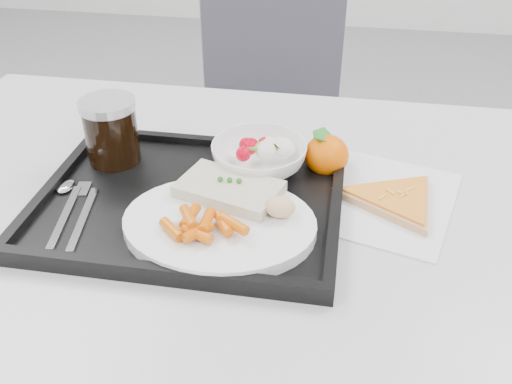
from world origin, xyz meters
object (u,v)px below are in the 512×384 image
tangerine (327,155)px  cola_glass (111,130)px  tray (191,202)px  salad_bowl (259,157)px  pizza_slice (395,199)px  chair (268,103)px  dinner_plate (219,224)px  table (231,232)px

tangerine → cola_glass: bearing=-173.6°
tray → salad_bowl: (0.09, 0.10, 0.03)m
pizza_slice → chair: bearing=112.0°
dinner_plate → pizza_slice: size_ratio=1.27×
table → tangerine: size_ratio=13.06×
chair → dinner_plate: size_ratio=3.44×
chair → dinner_plate: bearing=-85.8°
chair → dinner_plate: (0.07, -0.89, 0.24)m
tangerine → chair: bearing=106.1°
cola_glass → pizza_slice: bearing=-4.2°
dinner_plate → chair: bearing=94.2°
cola_glass → tangerine: bearing=6.4°
cola_glass → pizza_slice: size_ratio=0.51×
cola_glass → salad_bowl: bearing=1.9°
chair → cola_glass: bearing=-101.4°
tangerine → salad_bowl: bearing=-163.5°
salad_bowl → chair: bearing=97.4°
table → pizza_slice: pizza_slice is taller
salad_bowl → dinner_plate: bearing=-99.9°
chair → salad_bowl: 0.77m
cola_glass → tray: bearing=-30.2°
dinner_plate → pizza_slice: bearing=26.7°
tray → dinner_plate: (0.06, -0.07, 0.02)m
dinner_plate → pizza_slice: 0.27m
dinner_plate → salad_bowl: bearing=80.1°
salad_bowl → pizza_slice: 0.22m
pizza_slice → cola_glass: bearing=175.8°
chair → tangerine: size_ratio=10.12×
salad_bowl → tangerine: bearing=16.5°
salad_bowl → table: bearing=-117.5°
tray → pizza_slice: 0.31m
chair → tray: 0.85m
tray → tangerine: (0.19, 0.13, 0.03)m
pizza_slice → tray: bearing=-169.6°
chair → cola_glass: chair is taller
table → salad_bowl: size_ratio=7.89×
table → tangerine: 0.20m
table → tray: size_ratio=2.67×
table → dinner_plate: 0.13m
tray → table: bearing=29.9°
chair → tray: chair is taller
tray → pizza_slice: (0.30, 0.06, 0.00)m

